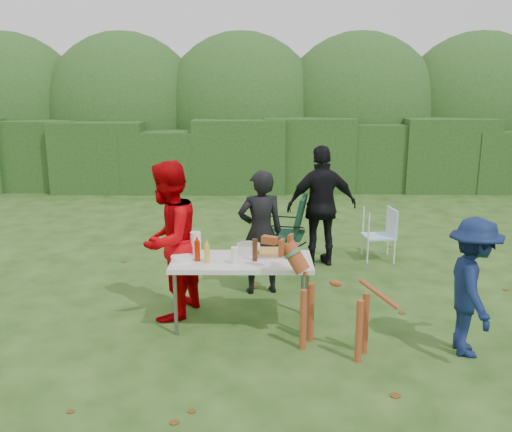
{
  "coord_description": "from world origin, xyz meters",
  "views": [
    {
      "loc": [
        0.52,
        -5.45,
        2.55
      ],
      "look_at": [
        0.46,
        0.97,
        1.0
      ],
      "focal_mm": 38.0,
      "sensor_mm": 36.0,
      "label": 1
    }
  ],
  "objects_px": {
    "mustard_bottle": "(207,254)",
    "beer_bottle": "(255,250)",
    "lawn_chair": "(379,234)",
    "paper_towel_roll": "(195,244)",
    "ketchup_bottle": "(197,251)",
    "folding_table": "(242,264)",
    "camping_chair": "(283,230)",
    "child": "(472,287)",
    "person_cook": "(261,232)",
    "dog": "(335,300)",
    "person_red_jacket": "(168,241)",
    "person_black_puffy": "(322,206)"
  },
  "relations": [
    {
      "from": "child",
      "to": "person_cook",
      "type": "bearing_deg",
      "value": 57.84
    },
    {
      "from": "person_red_jacket",
      "to": "mustard_bottle",
      "type": "distance_m",
      "value": 0.57
    },
    {
      "from": "folding_table",
      "to": "person_red_jacket",
      "type": "relative_size",
      "value": 0.85
    },
    {
      "from": "person_black_puffy",
      "to": "camping_chair",
      "type": "xyz_separation_m",
      "value": [
        -0.55,
        -0.02,
        -0.35
      ]
    },
    {
      "from": "child",
      "to": "ketchup_bottle",
      "type": "relative_size",
      "value": 6.17
    },
    {
      "from": "paper_towel_roll",
      "to": "folding_table",
      "type": "bearing_deg",
      "value": -17.18
    },
    {
      "from": "person_cook",
      "to": "ketchup_bottle",
      "type": "height_order",
      "value": "person_cook"
    },
    {
      "from": "ketchup_bottle",
      "to": "dog",
      "type": "bearing_deg",
      "value": -22.36
    },
    {
      "from": "child",
      "to": "folding_table",
      "type": "bearing_deg",
      "value": 80.01
    },
    {
      "from": "person_cook",
      "to": "ketchup_bottle",
      "type": "relative_size",
      "value": 7.11
    },
    {
      "from": "person_black_puffy",
      "to": "dog",
      "type": "height_order",
      "value": "person_black_puffy"
    },
    {
      "from": "person_red_jacket",
      "to": "beer_bottle",
      "type": "xyz_separation_m",
      "value": [
        0.96,
        -0.26,
        -0.02
      ]
    },
    {
      "from": "mustard_bottle",
      "to": "beer_bottle",
      "type": "distance_m",
      "value": 0.51
    },
    {
      "from": "person_cook",
      "to": "beer_bottle",
      "type": "height_order",
      "value": "person_cook"
    },
    {
      "from": "camping_chair",
      "to": "folding_table",
      "type": "bearing_deg",
      "value": 86.97
    },
    {
      "from": "camping_chair",
      "to": "beer_bottle",
      "type": "bearing_deg",
      "value": 90.97
    },
    {
      "from": "person_red_jacket",
      "to": "paper_towel_roll",
      "type": "bearing_deg",
      "value": 97.53
    },
    {
      "from": "person_red_jacket",
      "to": "child",
      "type": "bearing_deg",
      "value": 93.16
    },
    {
      "from": "person_black_puffy",
      "to": "mustard_bottle",
      "type": "xyz_separation_m",
      "value": [
        -1.44,
        -2.16,
        -0.03
      ]
    },
    {
      "from": "person_red_jacket",
      "to": "child",
      "type": "relative_size",
      "value": 1.3
    },
    {
      "from": "beer_bottle",
      "to": "paper_towel_roll",
      "type": "relative_size",
      "value": 0.92
    },
    {
      "from": "person_red_jacket",
      "to": "ketchup_bottle",
      "type": "distance_m",
      "value": 0.44
    },
    {
      "from": "person_cook",
      "to": "camping_chair",
      "type": "xyz_separation_m",
      "value": [
        0.33,
        1.07,
        -0.26
      ]
    },
    {
      "from": "child",
      "to": "ketchup_bottle",
      "type": "distance_m",
      "value": 2.76
    },
    {
      "from": "ketchup_bottle",
      "to": "beer_bottle",
      "type": "bearing_deg",
      "value": 0.98
    },
    {
      "from": "dog",
      "to": "ketchup_bottle",
      "type": "distance_m",
      "value": 1.53
    },
    {
      "from": "person_cook",
      "to": "paper_towel_roll",
      "type": "bearing_deg",
      "value": 35.31
    },
    {
      "from": "lawn_chair",
      "to": "ketchup_bottle",
      "type": "distance_m",
      "value": 3.41
    },
    {
      "from": "camping_chair",
      "to": "paper_towel_roll",
      "type": "relative_size",
      "value": 4.0
    },
    {
      "from": "lawn_chair",
      "to": "person_black_puffy",
      "type": "bearing_deg",
      "value": 7.58
    },
    {
      "from": "child",
      "to": "mustard_bottle",
      "type": "xyz_separation_m",
      "value": [
        -2.58,
        0.53,
        0.16
      ]
    },
    {
      "from": "person_cook",
      "to": "paper_towel_roll",
      "type": "distance_m",
      "value": 1.07
    },
    {
      "from": "dog",
      "to": "ketchup_bottle",
      "type": "xyz_separation_m",
      "value": [
        -1.39,
        0.57,
        0.31
      ]
    },
    {
      "from": "camping_chair",
      "to": "paper_towel_roll",
      "type": "distance_m",
      "value": 2.16
    },
    {
      "from": "folding_table",
      "to": "camping_chair",
      "type": "relative_size",
      "value": 1.44
    },
    {
      "from": "person_black_puffy",
      "to": "lawn_chair",
      "type": "xyz_separation_m",
      "value": [
        0.89,
        0.25,
        -0.48
      ]
    },
    {
      "from": "dog",
      "to": "camping_chair",
      "type": "distance_m",
      "value": 2.67
    },
    {
      "from": "person_red_jacket",
      "to": "beer_bottle",
      "type": "bearing_deg",
      "value": 93.91
    },
    {
      "from": "dog",
      "to": "paper_towel_roll",
      "type": "distance_m",
      "value": 1.66
    },
    {
      "from": "child",
      "to": "camping_chair",
      "type": "relative_size",
      "value": 1.31
    },
    {
      "from": "person_black_puffy",
      "to": "child",
      "type": "bearing_deg",
      "value": 102.09
    },
    {
      "from": "beer_bottle",
      "to": "child",
      "type": "bearing_deg",
      "value": -16.17
    },
    {
      "from": "person_black_puffy",
      "to": "mustard_bottle",
      "type": "height_order",
      "value": "person_black_puffy"
    },
    {
      "from": "mustard_bottle",
      "to": "paper_towel_roll",
      "type": "relative_size",
      "value": 0.77
    },
    {
      "from": "lawn_chair",
      "to": "paper_towel_roll",
      "type": "xyz_separation_m",
      "value": [
        -2.48,
        -2.14,
        0.48
      ]
    },
    {
      "from": "folding_table",
      "to": "beer_bottle",
      "type": "relative_size",
      "value": 6.25
    },
    {
      "from": "beer_bottle",
      "to": "folding_table",
      "type": "bearing_deg",
      "value": 164.87
    },
    {
      "from": "dog",
      "to": "beer_bottle",
      "type": "distance_m",
      "value": 1.02
    },
    {
      "from": "beer_bottle",
      "to": "paper_towel_roll",
      "type": "height_order",
      "value": "paper_towel_roll"
    },
    {
      "from": "person_red_jacket",
      "to": "ketchup_bottle",
      "type": "xyz_separation_m",
      "value": [
        0.35,
        -0.27,
        -0.03
      ]
    }
  ]
}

